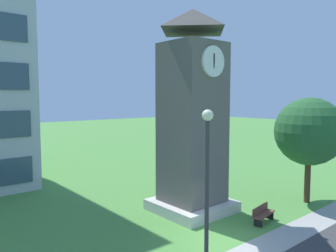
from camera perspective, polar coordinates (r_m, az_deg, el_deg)
The scene contains 5 objects.
ground_plane at distance 16.21m, azimuth 8.84°, elevation -19.05°, with size 160.00×160.00×0.00m, color #4C893D.
clock_tower at distance 18.92m, azimuth 4.22°, elevation 0.66°, with size 4.04×4.04×11.49m.
park_bench at distance 18.70m, azimuth 16.04°, elevation -14.35°, with size 1.86×0.79×0.88m.
street_lamp at distance 10.72m, azimuth 6.73°, elevation -9.97°, with size 0.36×0.36×6.20m.
tree_by_building at distance 22.27m, azimuth 23.16°, elevation -0.89°, with size 4.21×4.21×6.60m.
Camera 1 is at (-11.21, -9.71, 6.55)m, focal length 35.35 mm.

